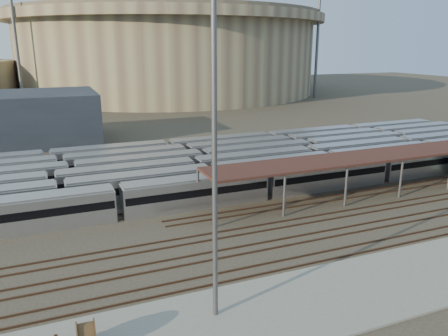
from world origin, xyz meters
name	(u,v)px	position (x,y,z in m)	size (l,w,h in m)	color
ground	(285,221)	(0.00, 0.00, 0.00)	(420.00, 420.00, 0.00)	#383026
apron	(325,298)	(-5.00, -15.00, 0.10)	(50.00, 9.00, 0.20)	gray
subway_trains	(203,167)	(-3.26, 18.50, 1.80)	(119.17, 23.90, 3.60)	#B3B3B8
inspection_shed	(413,152)	(22.00, 4.00, 4.98)	(60.30, 6.00, 5.30)	#545459
empty_tracks	(309,237)	(0.00, -5.00, 0.09)	(170.00, 9.62, 0.18)	#4C3323
stadium	(168,51)	(25.00, 140.00, 16.47)	(124.00, 124.00, 32.50)	gray
floodlight_0	(16,39)	(-30.00, 110.00, 20.65)	(4.00, 1.00, 38.40)	#545459
floodlight_2	(317,40)	(70.00, 100.00, 20.65)	(4.00, 1.00, 38.40)	#545459
floodlight_3	(74,41)	(-10.00, 160.00, 20.65)	(4.00, 1.00, 38.40)	#545459
cable_reel_west	(86,335)	(-22.75, -14.20, 1.18)	(1.96, 1.96, 1.09)	#543421
yard_light_pole	(215,162)	(-13.73, -13.83, 11.71)	(0.82, 0.36, 22.86)	#545459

